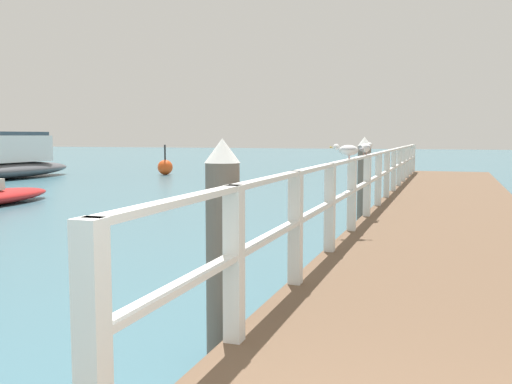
{
  "coord_description": "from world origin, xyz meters",
  "views": [
    {
      "loc": [
        0.02,
        -1.18,
        1.82
      ],
      "look_at": [
        -3.19,
        8.33,
        0.84
      ],
      "focal_mm": 40.61,
      "sensor_mm": 36.0,
      "label": 1
    }
  ],
  "objects_px": {
    "seagull_foreground": "(348,150)",
    "channel_buoy": "(165,167)",
    "dock_piling_near": "(223,246)",
    "dock_piling_far": "(364,178)",
    "seagull_background": "(366,147)",
    "boat_0": "(5,163)"
  },
  "relations": [
    {
      "from": "boat_0",
      "to": "seagull_background",
      "type": "bearing_deg",
      "value": -27.39
    },
    {
      "from": "dock_piling_far",
      "to": "boat_0",
      "type": "distance_m",
      "value": 17.7
    },
    {
      "from": "dock_piling_near",
      "to": "dock_piling_far",
      "type": "height_order",
      "value": "same"
    },
    {
      "from": "boat_0",
      "to": "channel_buoy",
      "type": "height_order",
      "value": "boat_0"
    },
    {
      "from": "dock_piling_far",
      "to": "seagull_background",
      "type": "bearing_deg",
      "value": -81.58
    },
    {
      "from": "dock_piling_far",
      "to": "seagull_background",
      "type": "relative_size",
      "value": 3.83
    },
    {
      "from": "dock_piling_near",
      "to": "boat_0",
      "type": "distance_m",
      "value": 22.33
    },
    {
      "from": "seagull_foreground",
      "to": "boat_0",
      "type": "relative_size",
      "value": 0.06
    },
    {
      "from": "dock_piling_near",
      "to": "channel_buoy",
      "type": "height_order",
      "value": "dock_piling_near"
    },
    {
      "from": "channel_buoy",
      "to": "dock_piling_near",
      "type": "bearing_deg",
      "value": -61.28
    },
    {
      "from": "boat_0",
      "to": "channel_buoy",
      "type": "bearing_deg",
      "value": 43.15
    },
    {
      "from": "dock_piling_near",
      "to": "channel_buoy",
      "type": "distance_m",
      "value": 22.6
    },
    {
      "from": "seagull_background",
      "to": "boat_0",
      "type": "relative_size",
      "value": 0.06
    },
    {
      "from": "seagull_foreground",
      "to": "channel_buoy",
      "type": "xyz_separation_m",
      "value": [
        -11.23,
        15.97,
        -1.26
      ]
    },
    {
      "from": "dock_piling_near",
      "to": "boat_0",
      "type": "height_order",
      "value": "boat_0"
    },
    {
      "from": "dock_piling_far",
      "to": "seagull_background",
      "type": "height_order",
      "value": "dock_piling_far"
    },
    {
      "from": "seagull_foreground",
      "to": "seagull_background",
      "type": "relative_size",
      "value": 1.0
    },
    {
      "from": "dock_piling_far",
      "to": "boat_0",
      "type": "bearing_deg",
      "value": 155.77
    },
    {
      "from": "dock_piling_near",
      "to": "seagull_background",
      "type": "distance_m",
      "value": 5.63
    },
    {
      "from": "dock_piling_far",
      "to": "channel_buoy",
      "type": "relative_size",
      "value": 1.28
    },
    {
      "from": "dock_piling_far",
      "to": "channel_buoy",
      "type": "xyz_separation_m",
      "value": [
        -10.86,
        11.66,
        -0.55
      ]
    },
    {
      "from": "dock_piling_far",
      "to": "channel_buoy",
      "type": "height_order",
      "value": "dock_piling_far"
    }
  ]
}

